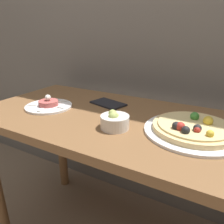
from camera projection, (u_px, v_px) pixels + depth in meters
name	position (u px, v px, depth m)	size (l,w,h in m)	color
dining_table	(113.00, 141.00, 0.98)	(1.25, 0.63, 0.75)	brown
pizza_plate	(193.00, 129.00, 0.78)	(0.35, 0.35, 0.06)	white
tartare_plate	(49.00, 105.00, 1.04)	(0.22, 0.22, 0.06)	white
small_bowl	(115.00, 121.00, 0.82)	(0.11, 0.11, 0.07)	silver
napkin	(108.00, 103.00, 1.09)	(0.19, 0.14, 0.01)	black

